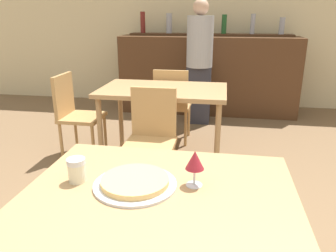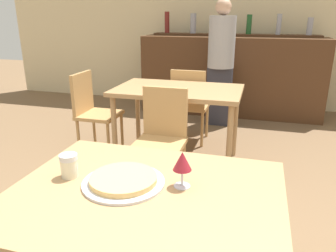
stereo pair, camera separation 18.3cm
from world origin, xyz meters
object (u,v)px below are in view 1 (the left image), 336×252
(chair_far_side_back, at_px, (172,101))
(pizza_tray, at_px, (135,182))
(chair_far_side_front, at_px, (151,134))
(wine_glass, at_px, (195,161))
(cheese_shaker, at_px, (77,170))
(person_standing, at_px, (199,59))
(chair_far_side_left, at_px, (74,110))

(chair_far_side_back, xyz_separation_m, pizza_tray, (0.21, -2.36, 0.26))
(chair_far_side_front, xyz_separation_m, pizza_tray, (0.21, -1.28, 0.26))
(wine_glass, bearing_deg, chair_far_side_front, 110.60)
(chair_far_side_front, height_order, wine_glass, wine_glass)
(chair_far_side_back, bearing_deg, cheese_shaker, 88.94)
(person_standing, distance_m, wine_glass, 3.11)
(chair_far_side_front, bearing_deg, cheese_shaker, -91.96)
(person_standing, relative_size, wine_glass, 10.15)
(chair_far_side_front, xyz_separation_m, chair_far_side_left, (-0.93, 0.54, 0.00))
(chair_far_side_left, xyz_separation_m, pizza_tray, (1.14, -1.82, 0.26))
(chair_far_side_front, relative_size, chair_far_side_back, 1.00)
(cheese_shaker, distance_m, person_standing, 3.17)
(cheese_shaker, relative_size, person_standing, 0.07)
(chair_far_side_left, relative_size, cheese_shaker, 8.05)
(chair_far_side_front, distance_m, person_standing, 1.93)
(wine_glass, bearing_deg, chair_far_side_left, 128.11)
(person_standing, height_order, wine_glass, person_standing)
(chair_far_side_back, bearing_deg, chair_far_side_left, 30.31)
(pizza_tray, bearing_deg, chair_far_side_front, 99.55)
(pizza_tray, relative_size, cheese_shaker, 3.31)
(chair_far_side_back, relative_size, pizza_tray, 2.43)
(cheese_shaker, bearing_deg, chair_far_side_left, 115.88)
(chair_far_side_front, relative_size, wine_glass, 5.43)
(pizza_tray, xyz_separation_m, wine_glass, (0.25, 0.05, 0.10))
(person_standing, xyz_separation_m, wine_glass, (0.23, -3.10, -0.02))
(chair_far_side_back, relative_size, person_standing, 0.53)
(pizza_tray, height_order, person_standing, person_standing)
(chair_far_side_left, bearing_deg, chair_far_side_front, -120.31)
(chair_far_side_front, xyz_separation_m, chair_far_side_back, (0.00, 1.08, 0.00))
(chair_far_side_left, height_order, wine_glass, wine_glass)
(person_standing, bearing_deg, chair_far_side_back, -106.63)
(pizza_tray, relative_size, wine_glass, 2.23)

